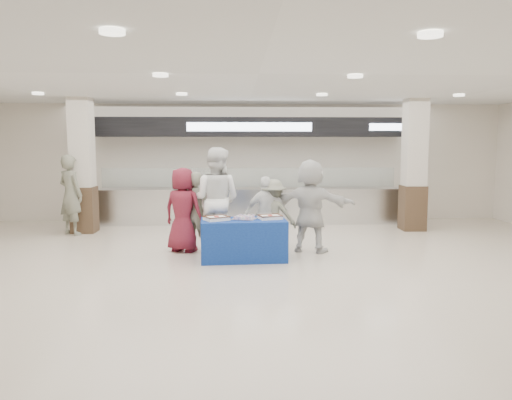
{
  "coord_description": "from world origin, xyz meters",
  "views": [
    {
      "loc": [
        -0.36,
        -7.82,
        2.15
      ],
      "look_at": [
        0.03,
        1.6,
        1.06
      ],
      "focal_mm": 35.0,
      "sensor_mm": 36.0,
      "label": 1
    }
  ],
  "objects_px": {
    "soldier_a": "(196,211)",
    "soldier_b": "(273,215)",
    "cupcake_tray": "(244,217)",
    "chef_tall": "(216,200)",
    "sheet_cake_left": "(217,218)",
    "sheet_cake_right": "(270,217)",
    "display_table": "(244,240)",
    "chef_short": "(266,214)",
    "civilian_maroon": "(183,210)",
    "civilian_white": "(311,206)",
    "soldier_bg": "(71,195)"
  },
  "relations": [
    {
      "from": "civilian_white",
      "to": "soldier_b",
      "type": "bearing_deg",
      "value": 7.56
    },
    {
      "from": "soldier_bg",
      "to": "chef_tall",
      "type": "bearing_deg",
      "value": -175.23
    },
    {
      "from": "display_table",
      "to": "chef_short",
      "type": "height_order",
      "value": "chef_short"
    },
    {
      "from": "sheet_cake_left",
      "to": "cupcake_tray",
      "type": "distance_m",
      "value": 0.51
    },
    {
      "from": "sheet_cake_left",
      "to": "chef_tall",
      "type": "distance_m",
      "value": 0.87
    },
    {
      "from": "cupcake_tray",
      "to": "soldier_b",
      "type": "bearing_deg",
      "value": 53.22
    },
    {
      "from": "soldier_bg",
      "to": "soldier_a",
      "type": "bearing_deg",
      "value": -176.9
    },
    {
      "from": "sheet_cake_left",
      "to": "civilian_white",
      "type": "bearing_deg",
      "value": 21.13
    },
    {
      "from": "chef_short",
      "to": "cupcake_tray",
      "type": "bearing_deg",
      "value": 51.87
    },
    {
      "from": "sheet_cake_right",
      "to": "civilian_maroon",
      "type": "height_order",
      "value": "civilian_maroon"
    },
    {
      "from": "sheet_cake_left",
      "to": "cupcake_tray",
      "type": "relative_size",
      "value": 1.03
    },
    {
      "from": "soldier_b",
      "to": "soldier_bg",
      "type": "distance_m",
      "value": 4.96
    },
    {
      "from": "sheet_cake_right",
      "to": "soldier_bg",
      "type": "bearing_deg",
      "value": 149.36
    },
    {
      "from": "soldier_a",
      "to": "soldier_b",
      "type": "bearing_deg",
      "value": -165.4
    },
    {
      "from": "display_table",
      "to": "soldier_b",
      "type": "xyz_separation_m",
      "value": [
        0.6,
        0.82,
        0.34
      ]
    },
    {
      "from": "civilian_maroon",
      "to": "soldier_a",
      "type": "height_order",
      "value": "civilian_maroon"
    },
    {
      "from": "display_table",
      "to": "sheet_cake_left",
      "type": "xyz_separation_m",
      "value": [
        -0.49,
        -0.06,
        0.42
      ]
    },
    {
      "from": "soldier_b",
      "to": "display_table",
      "type": "bearing_deg",
      "value": 67.67
    },
    {
      "from": "sheet_cake_right",
      "to": "chef_short",
      "type": "bearing_deg",
      "value": 91.98
    },
    {
      "from": "sheet_cake_left",
      "to": "soldier_a",
      "type": "distance_m",
      "value": 1.04
    },
    {
      "from": "civilian_maroon",
      "to": "civilian_white",
      "type": "distance_m",
      "value": 2.51
    },
    {
      "from": "soldier_b",
      "to": "civilian_white",
      "type": "relative_size",
      "value": 0.78
    },
    {
      "from": "civilian_maroon",
      "to": "chef_tall",
      "type": "height_order",
      "value": "chef_tall"
    },
    {
      "from": "display_table",
      "to": "sheet_cake_right",
      "type": "bearing_deg",
      "value": 2.61
    },
    {
      "from": "sheet_cake_right",
      "to": "chef_tall",
      "type": "xyz_separation_m",
      "value": [
        -1.02,
        0.73,
        0.24
      ]
    },
    {
      "from": "chef_short",
      "to": "soldier_b",
      "type": "relative_size",
      "value": 1.04
    },
    {
      "from": "sheet_cake_right",
      "to": "cupcake_tray",
      "type": "xyz_separation_m",
      "value": [
        -0.48,
        -0.02,
        -0.01
      ]
    },
    {
      "from": "cupcake_tray",
      "to": "soldier_b",
      "type": "distance_m",
      "value": 0.98
    },
    {
      "from": "display_table",
      "to": "cupcake_tray",
      "type": "xyz_separation_m",
      "value": [
        0.02,
        0.04,
        0.41
      ]
    },
    {
      "from": "chef_tall",
      "to": "chef_short",
      "type": "distance_m",
      "value": 1.04
    },
    {
      "from": "chef_tall",
      "to": "soldier_bg",
      "type": "distance_m",
      "value": 3.95
    },
    {
      "from": "soldier_a",
      "to": "civilian_maroon",
      "type": "bearing_deg",
      "value": 43.26
    },
    {
      "from": "display_table",
      "to": "sheet_cake_left",
      "type": "height_order",
      "value": "sheet_cake_left"
    },
    {
      "from": "chef_short",
      "to": "soldier_b",
      "type": "bearing_deg",
      "value": -163.84
    },
    {
      "from": "soldier_b",
      "to": "sheet_cake_left",
      "type": "bearing_deg",
      "value": 52.95
    },
    {
      "from": "sheet_cake_left",
      "to": "sheet_cake_right",
      "type": "relative_size",
      "value": 1.09
    },
    {
      "from": "sheet_cake_left",
      "to": "civilian_maroon",
      "type": "bearing_deg",
      "value": 129.89
    },
    {
      "from": "soldier_a",
      "to": "soldier_bg",
      "type": "distance_m",
      "value": 3.56
    },
    {
      "from": "civilian_maroon",
      "to": "chef_tall",
      "type": "xyz_separation_m",
      "value": [
        0.65,
        0.02,
        0.2
      ]
    },
    {
      "from": "chef_short",
      "to": "civilian_white",
      "type": "distance_m",
      "value": 0.89
    },
    {
      "from": "sheet_cake_left",
      "to": "sheet_cake_right",
      "type": "height_order",
      "value": "same"
    },
    {
      "from": "display_table",
      "to": "cupcake_tray",
      "type": "bearing_deg",
      "value": 62.2
    },
    {
      "from": "display_table",
      "to": "sheet_cake_right",
      "type": "height_order",
      "value": "sheet_cake_right"
    },
    {
      "from": "sheet_cake_right",
      "to": "civilian_maroon",
      "type": "relative_size",
      "value": 0.28
    },
    {
      "from": "chef_short",
      "to": "display_table",
      "type": "bearing_deg",
      "value": 52.18
    },
    {
      "from": "sheet_cake_left",
      "to": "civilian_maroon",
      "type": "distance_m",
      "value": 1.07
    },
    {
      "from": "cupcake_tray",
      "to": "soldier_bg",
      "type": "bearing_deg",
      "value": 146.31
    },
    {
      "from": "sheet_cake_left",
      "to": "civilian_white",
      "type": "distance_m",
      "value": 1.95
    },
    {
      "from": "cupcake_tray",
      "to": "chef_tall",
      "type": "bearing_deg",
      "value": 126.31
    },
    {
      "from": "display_table",
      "to": "chef_tall",
      "type": "relative_size",
      "value": 0.75
    }
  ]
}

